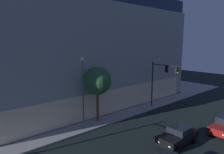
{
  "coord_description": "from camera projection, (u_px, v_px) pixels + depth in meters",
  "views": [
    {
      "loc": [
        -5.16,
        -11.31,
        9.37
      ],
      "look_at": [
        9.67,
        5.76,
        5.55
      ],
      "focal_mm": 32.35,
      "sensor_mm": 36.0,
      "label": 1
    }
  ],
  "objects": [
    {
      "name": "sidewalk_tree",
      "position": [
        97.0,
        81.0,
        23.44
      ],
      "size": [
        3.3,
        3.3,
        6.53
      ],
      "color": "brown",
      "rests_on": "sidewalk_corner"
    },
    {
      "name": "car_black",
      "position": [
        178.0,
        135.0,
        18.87
      ],
      "size": [
        4.43,
        2.14,
        1.65
      ],
      "color": "black",
      "rests_on": "ground"
    },
    {
      "name": "modern_building",
      "position": [
        70.0,
        50.0,
        35.53
      ],
      "size": [
        32.66,
        25.11,
        16.58
      ],
      "color": "#4C4C51",
      "rests_on": "ground"
    },
    {
      "name": "street_lamp_sidewalk",
      "position": [
        83.0,
        84.0,
        21.38
      ],
      "size": [
        0.44,
        0.44,
        7.76
      ],
      "color": "#5A5A5A",
      "rests_on": "sidewalk_corner"
    },
    {
      "name": "traffic_light_far_corner",
      "position": [
        162.0,
        76.0,
        28.12
      ],
      "size": [
        0.68,
        4.68,
        6.56
      ],
      "color": "black",
      "rests_on": "sidewalk_corner"
    }
  ]
}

